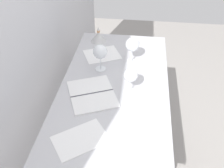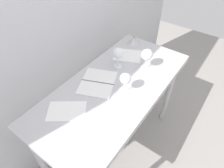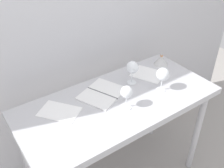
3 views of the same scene
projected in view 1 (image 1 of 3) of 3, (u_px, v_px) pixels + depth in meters
name	position (u px, v px, depth m)	size (l,w,h in m)	color
back_wall	(19.00, 23.00, 1.34)	(3.80, 0.04, 2.60)	silver
steel_counter	(114.00, 103.00, 1.60)	(1.40, 0.65, 0.90)	#B7B7BC
wine_glass_far_right	(100.00, 52.00, 1.62)	(0.09, 0.09, 0.18)	white
wine_glass_near_right	(132.00, 45.00, 1.69)	(0.09, 0.09, 0.18)	white
wine_glass_near_center	(131.00, 76.00, 1.44)	(0.08, 0.08, 0.17)	white
open_notebook	(92.00, 94.00, 1.50)	(0.38, 0.35, 0.01)	white
tasting_sheet_upper	(102.00, 54.00, 1.84)	(0.19, 0.24, 0.00)	white
tasting_sheet_lower	(81.00, 139.00, 1.24)	(0.17, 0.25, 0.00)	white
decanter_funnel	(99.00, 37.00, 1.98)	(0.12, 0.12, 0.12)	#BCBCBC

